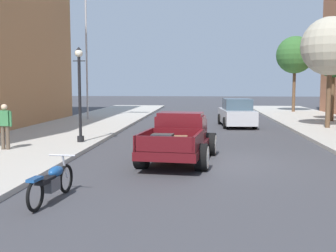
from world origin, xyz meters
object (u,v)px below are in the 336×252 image
street_tree_third (334,62)px  car_background_silver (237,114)px  hotrod_truck_maroon (180,137)px  pedestrian_sidewalk_left (5,124)px  motorcycle_parked (52,181)px  street_tree_second (331,46)px  street_tree_farthest (295,55)px  street_lamp_near (80,87)px  flagpole (90,34)px

street_tree_third → car_background_silver: bearing=-158.1°
hotrod_truck_maroon → pedestrian_sidewalk_left: size_ratio=3.07×
hotrod_truck_maroon → motorcycle_parked: (-2.47, -5.13, -0.31)m
pedestrian_sidewalk_left → street_tree_second: bearing=32.1°
hotrod_truck_maroon → street_tree_farthest: 24.34m
car_background_silver → street_tree_farthest: size_ratio=0.69×
car_background_silver → street_tree_third: size_ratio=0.92×
motorcycle_parked → pedestrian_sidewalk_left: (-3.92, 5.83, 0.64)m
motorcycle_parked → street_lamp_near: street_lamp_near is taller
pedestrian_sidewalk_left → street_tree_second: (13.85, 8.70, 3.41)m
car_background_silver → pedestrian_sidewalk_left: (-9.09, -10.33, 0.32)m
street_tree_farthest → pedestrian_sidewalk_left: bearing=-124.2°
pedestrian_sidewalk_left → street_tree_third: bearing=40.0°
car_background_silver → street_tree_third: street_tree_third is taller
pedestrian_sidewalk_left → car_background_silver: bearing=48.6°
car_background_silver → street_lamp_near: 10.86m
hotrod_truck_maroon → street_tree_third: bearing=56.7°
pedestrian_sidewalk_left → flagpole: flagpole is taller
hotrod_truck_maroon → flagpole: 16.06m
car_background_silver → street_tree_third: (6.19, 2.48, 3.12)m
motorcycle_parked → street_lamp_near: (-1.79, 7.99, 1.94)m
hotrod_truck_maroon → street_tree_third: (8.90, 13.52, 3.13)m
hotrod_truck_maroon → street_tree_third: 16.48m
street_lamp_near → street_tree_farthest: street_tree_farthest is taller
hotrod_truck_maroon → car_background_silver: size_ratio=1.15×
pedestrian_sidewalk_left → flagpole: (-0.42, 12.95, 4.68)m
flagpole → street_tree_farthest: 17.59m
motorcycle_parked → pedestrian_sidewalk_left: bearing=123.9°
street_tree_farthest → car_background_silver: bearing=-116.4°
hotrod_truck_maroon → street_tree_third: size_ratio=1.05×
street_lamp_near → street_tree_second: 13.59m
motorcycle_parked → street_tree_farthest: (10.86, 27.60, 4.48)m
pedestrian_sidewalk_left → flagpole: size_ratio=0.18×
street_lamp_near → street_tree_farthest: bearing=57.2°
flagpole → street_tree_farthest: flagpole is taller
hotrod_truck_maroon → car_background_silver: 11.36m
motorcycle_parked → street_lamp_near: bearing=102.6°
street_tree_third → street_tree_farthest: 9.03m
flagpole → street_lamp_near: bearing=-76.7°
pedestrian_sidewalk_left → street_tree_second: size_ratio=0.28×
car_background_silver → street_tree_farthest: bearing=63.6°
street_tree_second → street_tree_third: 4.40m
hotrod_truck_maroon → pedestrian_sidewalk_left: bearing=173.7°
motorcycle_parked → street_tree_third: 22.10m
street_lamp_near → street_tree_third: (13.16, 10.65, 1.50)m
car_background_silver → street_tree_second: street_tree_second is taller
car_background_silver → street_lamp_near: size_ratio=1.15×
pedestrian_sidewalk_left → street_tree_farthest: (14.78, 21.77, 3.84)m
pedestrian_sidewalk_left → street_tree_farthest: 26.59m
motorcycle_parked → street_lamp_near: 8.42m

